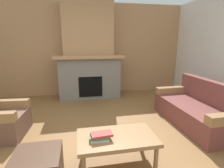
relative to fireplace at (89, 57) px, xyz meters
The scene contains 6 objects.
ground 2.87m from the fireplace, 90.00° to the right, with size 9.00×9.00×0.00m, color brown.
wall_back_wood_panel 0.42m from the fireplace, 90.00° to the left, with size 6.00×0.12×2.70m, color tan.
fireplace is the anchor object (origin of this frame).
couch 3.12m from the fireplace, 49.37° to the right, with size 0.88×1.82×0.85m.
coffee_table 3.27m from the fireplace, 88.01° to the right, with size 1.00×0.60×0.43m.
book_stack_near_edge 3.29m from the fireplace, 91.97° to the right, with size 0.29×0.21×0.09m.
Camera 1 is at (-0.35, -2.57, 1.61)m, focal length 28.76 mm.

